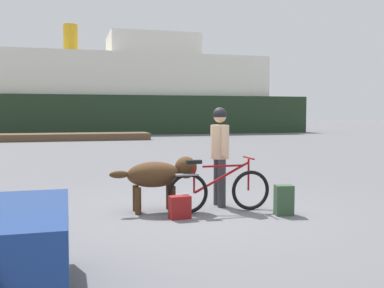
% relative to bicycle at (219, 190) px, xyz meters
% --- Properties ---
extents(ground_plane, '(160.00, 160.00, 0.00)m').
position_rel_bicycle_xyz_m(ground_plane, '(-0.31, 0.12, -0.36)').
color(ground_plane, slate).
extents(bicycle, '(1.73, 0.44, 0.88)m').
position_rel_bicycle_xyz_m(bicycle, '(0.00, 0.00, 0.00)').
color(bicycle, black).
rests_on(bicycle, ground_plane).
extents(person_cyclist, '(0.32, 0.53, 1.70)m').
position_rel_bicycle_xyz_m(person_cyclist, '(0.16, 0.45, 0.66)').
color(person_cyclist, '#333338').
rests_on(person_cyclist, ground_plane).
extents(dog, '(1.44, 0.49, 0.89)m').
position_rel_bicycle_xyz_m(dog, '(-0.92, 0.30, 0.24)').
color(dog, '#472D19').
rests_on(dog, ground_plane).
extents(backpack, '(0.31, 0.25, 0.47)m').
position_rel_bicycle_xyz_m(backpack, '(0.92, -0.48, -0.13)').
color(backpack, '#334C33').
rests_on(backpack, ground_plane).
extents(handbag_pannier, '(0.33, 0.20, 0.35)m').
position_rel_bicycle_xyz_m(handbag_pannier, '(-0.72, -0.28, -0.19)').
color(handbag_pannier, maroon).
rests_on(handbag_pannier, ground_plane).
extents(dock_pier, '(15.97, 2.18, 0.40)m').
position_rel_bicycle_xyz_m(dock_pier, '(-5.65, 20.29, -0.16)').
color(dock_pier, brown).
rests_on(dock_pier, ground_plane).
extents(ferry_boat, '(29.35, 8.88, 8.48)m').
position_rel_bicycle_xyz_m(ferry_boat, '(1.64, 30.09, 2.59)').
color(ferry_boat, '#1E331E').
rests_on(ferry_boat, ground_plane).
extents(pine_tree_center, '(3.34, 3.34, 10.39)m').
position_rel_bicycle_xyz_m(pine_tree_center, '(-2.12, 49.42, 6.28)').
color(pine_tree_center, '#4C331E').
rests_on(pine_tree_center, ground_plane).
extents(pine_tree_far_right, '(4.03, 4.03, 9.04)m').
position_rel_bicycle_xyz_m(pine_tree_far_right, '(20.38, 49.27, 5.44)').
color(pine_tree_far_right, '#4C331E').
rests_on(pine_tree_far_right, ground_plane).
extents(pine_tree_mid_back, '(3.72, 3.72, 10.09)m').
position_rel_bicycle_xyz_m(pine_tree_mid_back, '(11.42, 52.41, 6.34)').
color(pine_tree_mid_back, '#4C331E').
rests_on(pine_tree_mid_back, ground_plane).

